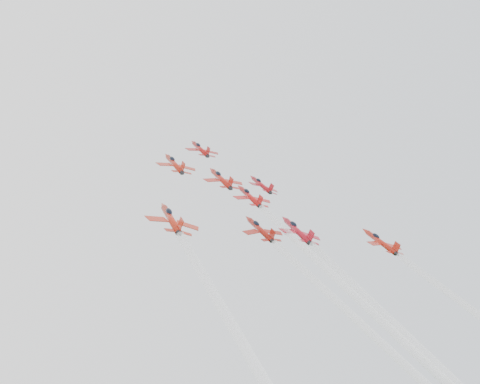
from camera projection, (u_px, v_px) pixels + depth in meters
jet_lead at (200, 149)px, 175.08m from camera, size 9.42×11.55×8.93m
jet_row2_left at (174, 164)px, 152.85m from camera, size 9.74×11.95×9.23m
jet_row2_center at (221, 178)px, 154.29m from camera, size 9.86×12.09×9.34m
jet_row2_right at (261, 184)px, 161.47m from camera, size 8.46×10.37×8.01m
jet_center at (368, 303)px, 111.69m from camera, size 9.27×81.12×61.99m
jet_rear_left at (394, 359)px, 94.79m from camera, size 8.67×75.93×58.03m
jet_rear_right at (460, 374)px, 97.31m from camera, size 9.86×86.35×65.99m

